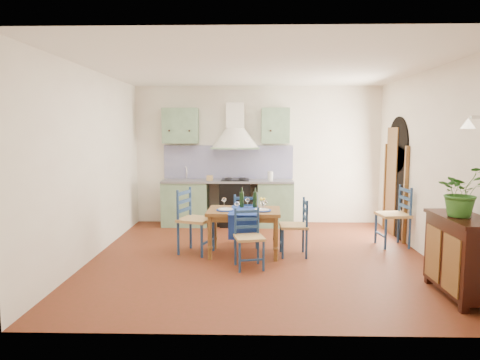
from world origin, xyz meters
name	(u,v)px	position (x,y,z in m)	size (l,w,h in m)	color
floor	(260,257)	(0.00, 0.00, 0.00)	(5.00, 5.00, 0.00)	#4E2610
back_wall	(234,173)	(-0.47, 2.29, 1.05)	(5.00, 0.96, 2.80)	white
right_wall	(423,168)	(2.50, 0.28, 1.34)	(0.26, 5.00, 2.80)	white
left_wall	(93,164)	(-2.50, 0.00, 1.40)	(0.04, 5.00, 2.80)	white
ceiling	(261,67)	(0.00, 0.00, 2.80)	(5.00, 5.00, 0.01)	white
dining_table	(244,215)	(-0.24, 0.12, 0.62)	(1.13, 0.86, 1.02)	brown
chair_near	(249,238)	(-0.17, -0.51, 0.42)	(0.45, 0.45, 0.82)	navy
chair_far	(246,219)	(-0.22, 0.60, 0.46)	(0.41, 0.41, 0.88)	navy
chair_left	(194,220)	(-1.02, 0.20, 0.52)	(0.60, 0.60, 1.00)	navy
chair_right	(296,226)	(0.54, 0.09, 0.45)	(0.42, 0.42, 0.88)	navy
chair_spare	(395,215)	(2.24, 0.68, 0.52)	(0.51, 0.51, 1.00)	navy
sideboard	(462,254)	(2.26, -1.51, 0.51)	(0.50, 1.05, 0.94)	black
potted_plant	(461,191)	(2.22, -1.50, 1.22)	(0.51, 0.44, 0.57)	#2C6322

